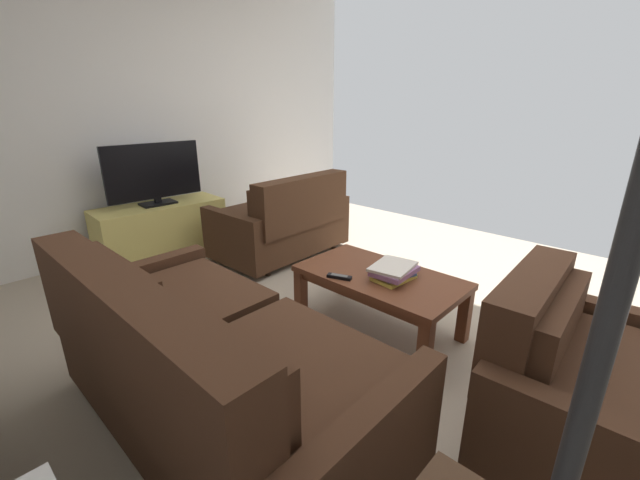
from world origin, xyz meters
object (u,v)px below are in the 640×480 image
book_stack (394,272)px  tv_remote (339,277)px  sofa_main (206,366)px  tv_stand (162,230)px  flat_tv (154,173)px  loveseat_near (284,222)px  armchair_side (587,389)px  coffee_table (379,283)px

book_stack → tv_remote: 0.35m
sofa_main → tv_stand: (2.37, -0.94, -0.11)m
flat_tv → book_stack: (-2.51, -0.35, -0.38)m
sofa_main → loveseat_near: (1.47, -1.79, -0.02)m
flat_tv → tv_remote: (-2.25, -0.11, -0.42)m
loveseat_near → book_stack: (-1.61, 0.50, 0.11)m
flat_tv → tv_stand: bearing=61.1°
tv_remote → flat_tv: bearing=2.8°
flat_tv → armchair_side: (-3.64, -0.10, -0.50)m
tv_remote → book_stack: bearing=-137.5°
loveseat_near → sofa_main: bearing=129.5°
loveseat_near → tv_remote: bearing=151.5°
book_stack → coffee_table: bearing=1.5°
coffee_table → tv_stand: size_ratio=0.88×
coffee_table → loveseat_near: bearing=-18.4°
loveseat_near → flat_tv: size_ratio=1.45×
flat_tv → armchair_side: 3.68m
sofa_main → book_stack: sofa_main is taller
sofa_main → coffee_table: sofa_main is taller
coffee_table → book_stack: book_stack is taller
loveseat_near → tv_remote: (-1.35, 0.73, 0.07)m
sofa_main → flat_tv: flat_tv is taller
armchair_side → book_stack: (1.13, -0.25, 0.12)m
book_stack → tv_stand: bearing=7.9°
sofa_main → flat_tv: (2.37, -0.94, 0.46)m
coffee_table → flat_tv: (2.41, 0.34, 0.49)m
book_stack → tv_remote: book_stack is taller
sofa_main → book_stack: 1.30m
tv_stand → flat_tv: flat_tv is taller
loveseat_near → book_stack: 1.69m
coffee_table → flat_tv: bearing=8.1°
loveseat_near → tv_remote: 1.54m
tv_stand → armchair_side: 3.64m
sofa_main → armchair_side: size_ratio=1.70×
armchair_side → tv_remote: (1.39, -0.01, 0.08)m
sofa_main → book_stack: (-0.14, -1.29, 0.08)m
armchair_side → tv_stand: bearing=1.5°
tv_stand → tv_remote: tv_stand is taller
coffee_table → book_stack: size_ratio=3.25×
tv_stand → tv_remote: 2.26m
sofa_main → coffee_table: bearing=-91.5°
loveseat_near → tv_stand: (0.90, 0.84, -0.09)m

